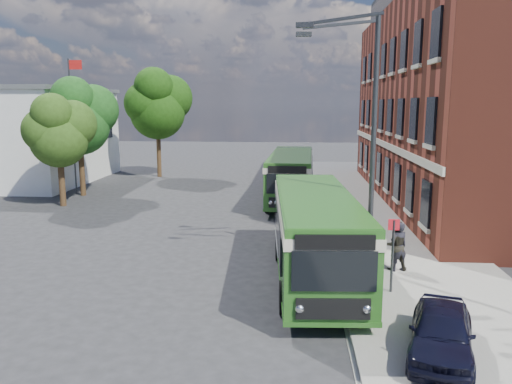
# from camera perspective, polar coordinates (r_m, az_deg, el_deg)

# --- Properties ---
(ground) EXTENTS (120.00, 120.00, 0.00)m
(ground) POSITION_cam_1_polar(r_m,az_deg,el_deg) (20.75, -2.58, -7.00)
(ground) COLOR #28282A
(ground) RESTS_ON ground
(pavement) EXTENTS (6.00, 48.00, 0.15)m
(pavement) POSITION_cam_1_polar(r_m,az_deg,el_deg) (28.68, 13.50, -2.31)
(pavement) COLOR gray
(pavement) RESTS_ON ground
(kerb_line) EXTENTS (0.12, 48.00, 0.01)m
(kerb_line) POSITION_cam_1_polar(r_m,az_deg,el_deg) (28.37, 7.39, -2.38)
(kerb_line) COLOR beige
(kerb_line) RESTS_ON ground
(brick_office) EXTENTS (12.10, 26.00, 14.20)m
(brick_office) POSITION_cam_1_polar(r_m,az_deg,el_deg) (33.71, 24.96, 10.66)
(brick_office) COLOR maroon
(brick_office) RESTS_ON ground
(white_building) EXTENTS (9.40, 13.40, 7.30)m
(white_building) POSITION_cam_1_polar(r_m,az_deg,el_deg) (42.96, -24.09, 5.97)
(white_building) COLOR white
(white_building) RESTS_ON ground
(flagpole) EXTENTS (0.95, 0.10, 9.00)m
(flagpole) POSITION_cam_1_polar(r_m,az_deg,el_deg) (35.95, -20.21, 7.64)
(flagpole) COLOR #323436
(flagpole) RESTS_ON ground
(street_lamp) EXTENTS (2.96, 2.38, 9.00)m
(street_lamp) POSITION_cam_1_polar(r_m,az_deg,el_deg) (17.87, 12.13, 5.69)
(street_lamp) COLOR #323436
(street_lamp) RESTS_ON ground
(bus_stop_sign) EXTENTS (0.35, 0.08, 2.52)m
(bus_stop_sign) POSITION_cam_1_polar(r_m,az_deg,el_deg) (16.43, 15.35, -6.48)
(bus_stop_sign) COLOR #323436
(bus_stop_sign) RESTS_ON ground
(bus_front) EXTENTS (3.16, 10.01, 3.02)m
(bus_front) POSITION_cam_1_polar(r_m,az_deg,el_deg) (17.46, 6.74, -4.11)
(bus_front) COLOR #29601D
(bus_front) RESTS_ON ground
(bus_rear) EXTENTS (2.92, 10.86, 3.02)m
(bus_rear) POSITION_cam_1_polar(r_m,az_deg,el_deg) (31.31, 4.05, 2.24)
(bus_rear) COLOR #2C6220
(bus_rear) RESTS_ON ground
(parked_car) EXTENTS (2.39, 3.85, 1.22)m
(parked_car) POSITION_cam_1_polar(r_m,az_deg,el_deg) (13.05, 20.43, -14.70)
(parked_car) COLOR black
(parked_car) RESTS_ON pavement
(pedestrian_a) EXTENTS (0.77, 0.65, 1.79)m
(pedestrian_a) POSITION_cam_1_polar(r_m,az_deg,el_deg) (18.63, 15.98, -6.03)
(pedestrian_a) COLOR black
(pedestrian_a) RESTS_ON pavement
(pedestrian_b) EXTENTS (0.90, 0.71, 1.81)m
(pedestrian_b) POSITION_cam_1_polar(r_m,az_deg,el_deg) (18.74, 15.66, -5.89)
(pedestrian_b) COLOR black
(pedestrian_b) RESTS_ON pavement
(tree_left) EXTENTS (3.97, 3.77, 6.70)m
(tree_left) POSITION_cam_1_polar(r_m,az_deg,el_deg) (31.67, -21.61, 6.57)
(tree_left) COLOR #3A2615
(tree_left) RESTS_ON ground
(tree_mid) EXTENTS (4.62, 4.39, 7.80)m
(tree_mid) POSITION_cam_1_polar(r_m,az_deg,el_deg) (34.86, -19.56, 8.20)
(tree_mid) COLOR #3A2615
(tree_mid) RESTS_ON ground
(tree_right) EXTENTS (5.31, 5.05, 8.97)m
(tree_right) POSITION_cam_1_polar(r_m,az_deg,el_deg) (42.38, -11.16, 9.90)
(tree_right) COLOR #3A2615
(tree_right) RESTS_ON ground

